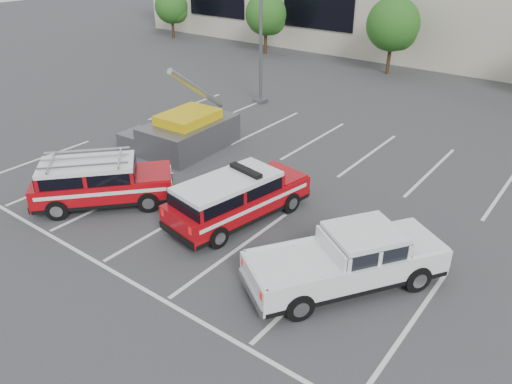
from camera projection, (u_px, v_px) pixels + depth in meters
ground at (235, 251)px, 14.91m from camera, size 120.00×120.00×0.00m
stall_markings at (313, 194)px, 18.07m from camera, size 23.00×15.00×0.01m
tree_far_left at (173, 8)px, 42.56m from camera, size 2.77×2.77×3.99m
tree_left at (267, 16)px, 37.09m from camera, size 3.07×3.07×4.42m
tree_mid_left at (394, 26)px, 31.61m from camera, size 3.37×3.37×4.85m
light_pole_left at (261, 3)px, 25.20m from camera, size 0.90×0.60×10.24m
fire_chief_suv at (237, 201)px, 16.21m from camera, size 2.63×5.16×1.73m
white_pickup at (347, 264)px, 13.25m from camera, size 4.44×5.41×1.62m
ladder_suv at (101, 185)px, 17.15m from camera, size 4.44×4.63×1.82m
utility_rig at (186, 132)px, 21.54m from camera, size 3.67×4.46×3.70m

